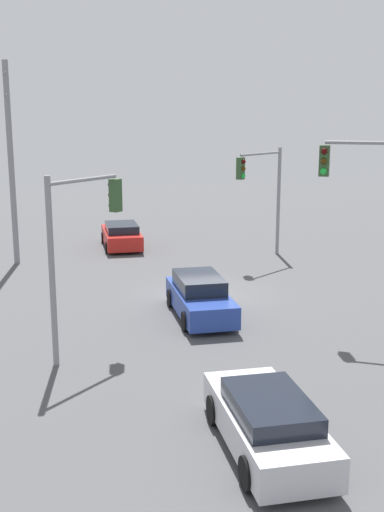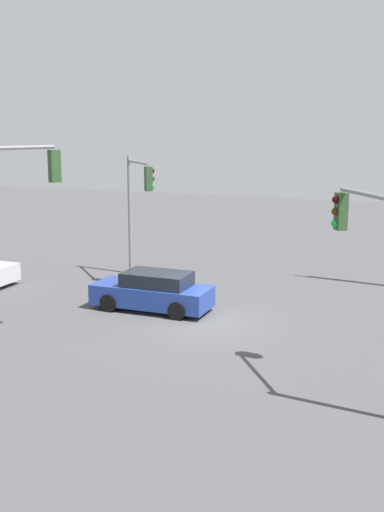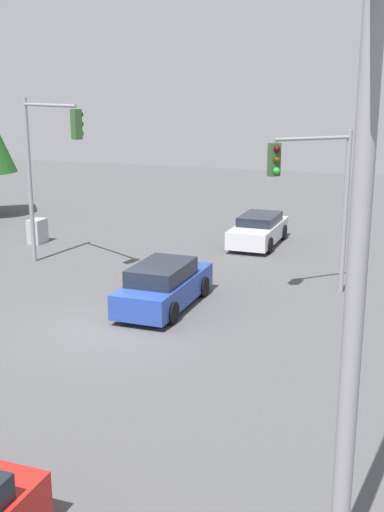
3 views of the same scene
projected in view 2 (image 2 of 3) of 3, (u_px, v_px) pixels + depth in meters
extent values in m
plane|color=#4C4C4F|center=(203.00, 322.00, 23.58)|extent=(80.00, 80.00, 0.00)
cube|color=#233D93|center=(152.00, 295.00, 25.00)|extent=(4.64, 1.78, 0.79)
cube|color=black|center=(157.00, 279.00, 24.78)|extent=(2.55, 1.56, 0.54)
cylinder|color=black|center=(109.00, 303.00, 24.80)|extent=(0.70, 0.22, 0.70)
cylinder|color=black|center=(129.00, 292.00, 26.33)|extent=(0.70, 0.22, 0.70)
cylinder|color=black|center=(177.00, 311.00, 23.76)|extent=(0.70, 0.22, 0.70)
cylinder|color=black|center=(194.00, 299.00, 25.29)|extent=(0.70, 0.22, 0.70)
cylinder|color=black|center=(5.00, 274.00, 29.41)|extent=(0.72, 0.22, 0.72)
cylinder|color=gray|center=(130.00, 215.00, 30.63)|extent=(0.18, 0.18, 5.69)
cylinder|color=gray|center=(138.00, 162.00, 28.79)|extent=(2.10, 2.18, 0.12)
cube|color=#2D4C28|center=(148.00, 179.00, 27.60)|extent=(0.44, 0.44, 1.05)
sphere|color=#360503|center=(152.00, 171.00, 27.59)|extent=(0.22, 0.22, 0.22)
sphere|color=#392605|center=(152.00, 179.00, 27.66)|extent=(0.22, 0.22, 0.22)
sphere|color=green|center=(152.00, 187.00, 27.73)|extent=(0.22, 0.22, 0.22)
cube|color=#2D4C28|center=(55.00, 166.00, 20.89)|extent=(0.41, 0.43, 1.05)
sphere|color=#360503|center=(52.00, 156.00, 20.95)|extent=(0.22, 0.22, 0.22)
sphere|color=#392605|center=(52.00, 166.00, 21.02)|extent=(0.22, 0.22, 0.22)
sphere|color=green|center=(52.00, 176.00, 21.09)|extent=(0.22, 0.22, 0.22)
cylinder|color=gray|center=(371.00, 195.00, 16.30)|extent=(1.97, 2.72, 0.12)
cube|color=#2D4C28|center=(341.00, 211.00, 17.98)|extent=(0.42, 0.44, 1.05)
sphere|color=#360503|center=(336.00, 200.00, 17.87)|extent=(0.22, 0.22, 0.22)
sphere|color=#392605|center=(335.00, 212.00, 17.94)|extent=(0.22, 0.22, 0.22)
sphere|color=green|center=(335.00, 223.00, 18.01)|extent=(0.22, 0.22, 0.22)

